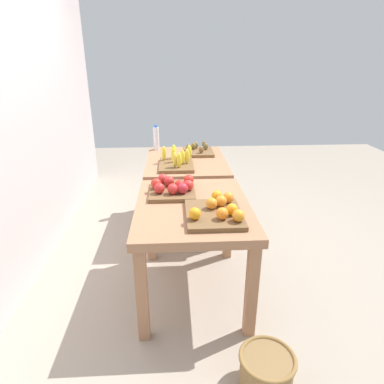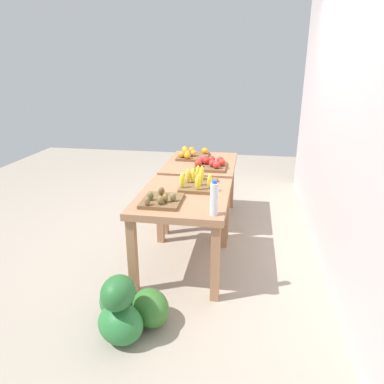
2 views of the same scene
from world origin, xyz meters
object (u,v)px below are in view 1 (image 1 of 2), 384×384
watermelon_pile (202,180)px  water_bottle (156,138)px  display_table_left (193,218)px  kiwi_bin (198,151)px  orange_bin (217,211)px  wicker_basket (266,370)px  apple_bin (173,187)px  display_table_right (186,169)px  banana_crate (177,162)px

watermelon_pile → water_bottle: bearing=130.9°
display_table_left → kiwi_bin: 1.37m
orange_bin → wicker_basket: (-0.65, -0.21, -0.66)m
orange_bin → apple_bin: apple_bin is taller
display_table_left → apple_bin: size_ratio=2.60×
display_table_right → wicker_basket: 2.06m
orange_bin → watermelon_pile: 2.29m
display_table_right → wicker_basket: (-1.96, -0.35, -0.51)m
display_table_right → watermelon_pile: 1.03m
water_bottle → wicker_basket: size_ratio=0.89×
banana_crate → water_bottle: (0.63, 0.22, 0.08)m
banana_crate → water_bottle: bearing=19.0°
orange_bin → banana_crate: (1.10, 0.24, 0.01)m
apple_bin → kiwi_bin: bearing=-13.8°
orange_bin → banana_crate: size_ratio=1.04×
display_table_left → water_bottle: water_bottle is taller
watermelon_pile → display_table_right: bearing=165.0°
watermelon_pile → kiwi_bin: bearing=171.3°
water_bottle → watermelon_pile: size_ratio=0.42×
apple_bin → wicker_basket: (-1.07, -0.49, -0.66)m
orange_bin → display_table_left: bearing=36.2°
wicker_basket → banana_crate: bearing=14.4°
apple_bin → display_table_right: bearing=-8.8°
banana_crate → watermelon_pile: bearing=-16.8°
apple_bin → display_table_left: bearing=-148.3°
water_bottle → wicker_basket: 2.58m
display_table_right → banana_crate: bearing=156.0°
apple_bin → water_bottle: water_bottle is taller
apple_bin → watermelon_pile: size_ratio=0.62×
kiwi_bin → water_bottle: 0.50m
display_table_left → watermelon_pile: size_ratio=1.60×
orange_bin → kiwi_bin: 1.56m
kiwi_bin → watermelon_pile: kiwi_bin is taller
watermelon_pile → display_table_left: bearing=173.2°
display_table_left → banana_crate: banana_crate is taller
display_table_right → kiwi_bin: 0.31m
apple_bin → water_bottle: 1.32m
wicker_basket → water_bottle: bearing=15.6°
orange_bin → water_bottle: (1.73, 0.46, 0.09)m
orange_bin → watermelon_pile: orange_bin is taller
watermelon_pile → apple_bin: bearing=168.0°
display_table_left → orange_bin: 0.28m
kiwi_bin → water_bottle: (0.17, 0.46, 0.10)m
orange_bin → kiwi_bin: orange_bin is taller
display_table_left → wicker_basket: (-0.84, -0.35, -0.51)m
display_table_right → water_bottle: (0.42, 0.32, 0.24)m
banana_crate → kiwi_bin: bearing=-27.3°
display_table_left → wicker_basket: display_table_left is taller
display_table_right → display_table_left: bearing=180.0°
apple_bin → watermelon_pile: 1.93m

